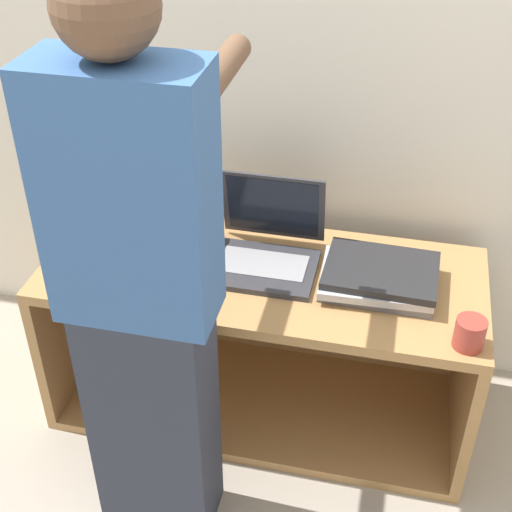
# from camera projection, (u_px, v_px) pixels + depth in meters

# --- Properties ---
(ground_plane) EXTENTS (12.00, 12.00, 0.00)m
(ground_plane) POSITION_uv_depth(u_px,v_px,m) (242.00, 464.00, 2.45)
(ground_plane) COLOR #9E9384
(wall_back) EXTENTS (8.00, 0.05, 2.40)m
(wall_back) POSITION_uv_depth(u_px,v_px,m) (290.00, 54.00, 2.32)
(wall_back) COLOR silver
(wall_back) RESTS_ON ground_plane
(cart) EXTENTS (1.45, 0.60, 0.61)m
(cart) POSITION_uv_depth(u_px,v_px,m) (266.00, 329.00, 2.57)
(cart) COLOR #A87A47
(cart) RESTS_ON ground_plane
(laptop_open) EXTENTS (0.35, 0.33, 0.28)m
(laptop_open) POSITION_uv_depth(u_px,v_px,m) (266.00, 247.00, 2.35)
(laptop_open) COLOR #333338
(laptop_open) RESTS_ON cart
(laptop_stack_left) EXTENTS (0.37, 0.29, 0.15)m
(laptop_stack_left) POSITION_uv_depth(u_px,v_px,m) (150.00, 238.00, 2.36)
(laptop_stack_left) COLOR slate
(laptop_stack_left) RESTS_ON cart
(laptop_stack_right) EXTENTS (0.37, 0.29, 0.08)m
(laptop_stack_right) POSITION_uv_depth(u_px,v_px,m) (379.00, 277.00, 2.25)
(laptop_stack_right) COLOR slate
(laptop_stack_right) RESTS_ON cart
(person) EXTENTS (0.40, 0.53, 1.71)m
(person) POSITION_uv_depth(u_px,v_px,m) (141.00, 296.00, 1.82)
(person) COLOR #2D3342
(person) RESTS_ON ground_plane
(mug) EXTENTS (0.09, 0.09, 0.09)m
(mug) POSITION_uv_depth(u_px,v_px,m) (470.00, 333.00, 2.01)
(mug) COLOR #9E382D
(mug) RESTS_ON cart
(inventory_tag) EXTENTS (0.06, 0.02, 0.01)m
(inventory_tag) POSITION_uv_depth(u_px,v_px,m) (141.00, 228.00, 2.26)
(inventory_tag) COLOR red
(inventory_tag) RESTS_ON laptop_stack_left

